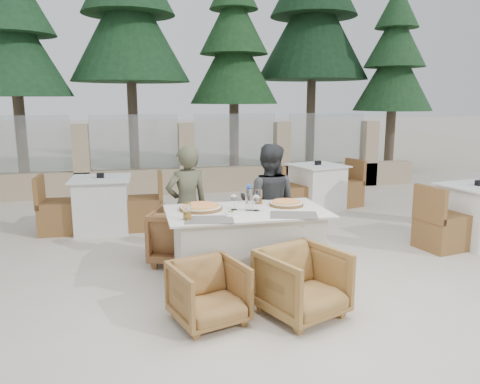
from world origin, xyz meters
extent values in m
plane|color=beige|center=(0.00, 0.00, 0.00)|extent=(80.00, 80.00, 0.00)
cube|color=beige|center=(0.00, 14.00, 0.01)|extent=(30.00, 16.00, 0.01)
cone|color=#204B27|center=(-3.50, 7.00, 2.75)|extent=(2.42, 2.42, 5.50)
cone|color=#1E4725|center=(-1.00, 7.50, 3.25)|extent=(2.86, 2.86, 6.50)
cone|color=#204C23|center=(1.50, 7.20, 2.50)|extent=(2.20, 2.20, 5.00)
cone|color=#17371D|center=(3.80, 7.80, 3.40)|extent=(2.99, 2.99, 6.80)
cone|color=#214A25|center=(5.50, 6.50, 2.25)|extent=(1.98, 1.98, 4.50)
cube|color=#625D54|center=(-0.38, -0.38, 0.77)|extent=(0.49, 0.36, 0.00)
cube|color=#5F5A51|center=(0.44, -0.38, 0.77)|extent=(0.52, 0.42, 0.00)
cylinder|color=orange|center=(-0.40, 0.05, 0.80)|extent=(0.50, 0.50, 0.06)
cylinder|color=orange|center=(0.50, 0.02, 0.79)|extent=(0.43, 0.43, 0.05)
cylinder|color=#ACCBE3|center=(0.07, -0.09, 0.90)|extent=(0.08, 0.08, 0.26)
cylinder|color=gold|center=(-0.58, -0.32, 0.85)|extent=(0.08, 0.08, 0.16)
cylinder|color=#C2791B|center=(0.24, 0.18, 0.85)|extent=(0.09, 0.09, 0.15)
imported|color=brown|center=(-0.52, 0.70, 0.32)|extent=(0.88, 0.90, 0.64)
imported|color=brown|center=(0.43, 0.59, 0.28)|extent=(0.72, 0.74, 0.55)
imported|color=olive|center=(-0.47, -0.87, 0.26)|extent=(0.71, 0.72, 0.53)
imported|color=olive|center=(0.34, -0.92, 0.30)|extent=(0.84, 0.85, 0.60)
imported|color=#4C4E39|center=(-0.47, 0.63, 0.68)|extent=(0.57, 0.45, 1.36)
imported|color=#313436|center=(0.45, 0.53, 0.69)|extent=(0.81, 0.73, 1.37)
camera|label=1|loc=(-1.04, -4.52, 1.87)|focal=35.00mm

